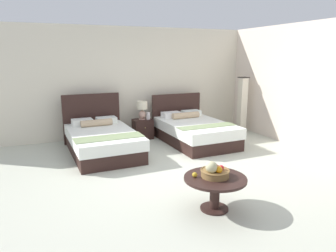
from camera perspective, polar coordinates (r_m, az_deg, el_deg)
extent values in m
cube|color=beige|center=(5.78, 2.23, -8.26)|extent=(9.92, 9.59, 0.02)
cube|color=beige|center=(8.24, -6.43, 7.95)|extent=(9.92, 0.12, 2.77)
cube|color=beige|center=(7.61, 23.33, 6.60)|extent=(0.12, 5.19, 2.77)
cube|color=#2F1C19|center=(6.82, -11.73, -3.90)|extent=(1.35, 2.13, 0.28)
cube|color=white|center=(6.75, -11.82, -1.87)|extent=(1.39, 2.17, 0.22)
cube|color=#2F1C19|center=(7.74, -13.67, 1.39)|extent=(1.35, 0.11, 1.17)
cube|color=white|center=(7.41, -15.34, 0.69)|extent=(0.47, 0.32, 0.14)
cube|color=white|center=(7.52, -11.15, 1.07)|extent=(0.47, 0.32, 0.14)
cylinder|color=tan|center=(7.23, -12.85, 0.56)|extent=(0.70, 0.18, 0.15)
cube|color=gray|center=(6.18, -10.65, -2.06)|extent=(1.34, 0.49, 0.01)
cube|color=#2F1C19|center=(7.51, 5.04, -2.13)|extent=(1.37, 2.09, 0.28)
cube|color=white|center=(7.45, 5.08, -0.21)|extent=(1.42, 2.13, 0.24)
cube|color=#2F1C19|center=(8.33, 1.55, 2.21)|extent=(1.38, 0.11, 1.08)
cube|color=white|center=(7.94, 0.62, 2.05)|extent=(0.48, 0.32, 0.14)
cube|color=white|center=(8.20, 4.23, 2.36)|extent=(0.48, 0.32, 0.14)
cylinder|color=tan|center=(7.86, 3.25, 1.95)|extent=(0.72, 0.18, 0.15)
cube|color=gray|center=(7.01, 7.09, -0.03)|extent=(1.37, 0.40, 0.01)
cube|color=#2F1C19|center=(7.94, -4.62, -0.52)|extent=(0.46, 0.41, 0.49)
sphere|color=tan|center=(7.72, -4.14, -0.34)|extent=(0.02, 0.02, 0.02)
cylinder|color=tan|center=(7.90, -4.70, 1.30)|extent=(0.16, 0.16, 0.02)
ellipsoid|color=tan|center=(7.88, -4.72, 2.10)|extent=(0.17, 0.17, 0.20)
cylinder|color=#99844C|center=(7.86, -4.73, 2.97)|extent=(0.02, 0.02, 0.04)
cylinder|color=beige|center=(7.84, -4.75, 3.81)|extent=(0.26, 0.26, 0.19)
cylinder|color=silver|center=(7.88, -3.62, 1.83)|extent=(0.10, 0.10, 0.17)
torus|color=silver|center=(7.86, -3.63, 2.48)|extent=(0.10, 0.10, 0.01)
cylinder|color=#2F1C19|center=(4.49, 8.40, -14.59)|extent=(0.39, 0.39, 0.02)
cylinder|color=#2F1C19|center=(4.40, 8.49, -12.23)|extent=(0.13, 0.13, 0.43)
cylinder|color=#2F1C19|center=(4.30, 8.59, -9.42)|extent=(0.84, 0.84, 0.04)
cylinder|color=olive|center=(4.30, 8.55, -8.55)|extent=(0.37, 0.37, 0.09)
torus|color=olive|center=(4.28, 8.57, -7.99)|extent=(0.39, 0.39, 0.02)
sphere|color=#80A645|center=(4.30, 7.51, -7.38)|extent=(0.08, 0.08, 0.08)
sphere|color=#C3BE8D|center=(4.20, 7.92, -7.43)|extent=(0.16, 0.16, 0.16)
sphere|color=orange|center=(4.21, 9.27, -7.84)|extent=(0.09, 0.09, 0.09)
sphere|color=red|center=(4.30, 9.66, -7.51)|extent=(0.07, 0.07, 0.07)
sphere|color=red|center=(4.35, 8.59, -7.22)|extent=(0.07, 0.07, 0.07)
sphere|color=gold|center=(4.25, 4.88, -8.83)|extent=(0.07, 0.07, 0.07)
cube|color=black|center=(8.84, 13.11, -0.97)|extent=(0.23, 0.23, 0.03)
cube|color=beige|center=(8.70, 13.35, 3.76)|extent=(0.19, 0.19, 1.45)
cube|color=black|center=(8.62, 13.61, 8.59)|extent=(0.23, 0.23, 0.02)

